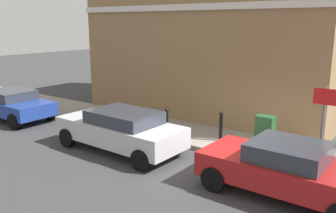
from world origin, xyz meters
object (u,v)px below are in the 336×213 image
car_blue (11,104)px  street_sign (323,116)px  car_silver (121,129)px  utility_cabinet (265,135)px  car_red (286,168)px  bollard_far_kerb (167,122)px  bollard_near_cabinet (221,125)px

car_blue → street_sign: street_sign is taller
car_silver → car_blue: (0.14, 6.67, -0.05)m
car_silver → utility_cabinet: (2.35, -3.98, -0.06)m
car_red → utility_cabinet: 2.72m
bollard_far_kerb → utility_cabinet: bearing=-78.9°
car_red → car_silver: size_ratio=0.92×
bollard_near_cabinet → bollard_far_kerb: bearing=113.3°
car_silver → bollard_near_cabinet: (2.45, -2.39, -0.04)m
car_blue → bollard_far_kerb: car_blue is taller
car_red → car_silver: 5.41m
car_silver → bollard_near_cabinet: 3.42m
car_silver → car_blue: bearing=0.5°
car_red → bollard_near_cabinet: car_red is taller
car_red → bollard_far_kerb: (1.65, 4.78, -0.00)m
bollard_near_cabinet → car_silver: bearing=135.7°
car_red → car_silver: car_silver is taller
bollard_near_cabinet → car_blue: bearing=104.3°
car_blue → utility_cabinet: bearing=-168.2°
utility_cabinet → street_sign: bearing=-104.4°
bollard_far_kerb → car_silver: bearing=159.5°
car_red → car_blue: size_ratio=0.97×
car_red → bollard_near_cabinet: (2.41, 3.02, -0.00)m
car_red → street_sign: bearing=-98.8°
utility_cabinet → street_sign: (-0.45, -1.76, 0.98)m
bollard_far_kerb → street_sign: (0.20, -5.11, 0.96)m
car_silver → car_blue: size_ratio=1.06×
car_blue → utility_cabinet: (2.21, -10.65, -0.00)m
car_red → bollard_far_kerb: 5.05m
car_red → street_sign: size_ratio=1.79×
bollard_far_kerb → bollard_near_cabinet: bearing=-66.7°
utility_cabinet → street_sign: street_sign is taller
utility_cabinet → street_sign: size_ratio=0.50×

